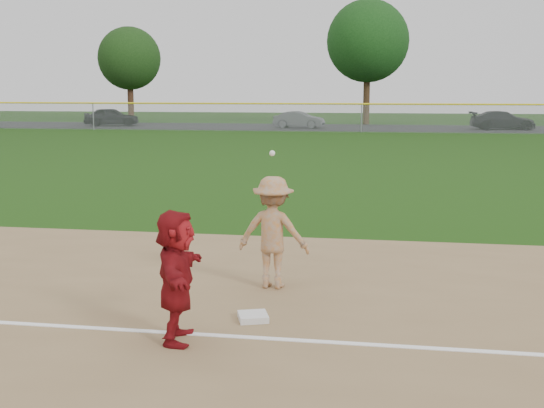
% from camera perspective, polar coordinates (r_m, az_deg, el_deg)
% --- Properties ---
extents(ground, '(160.00, 160.00, 0.00)m').
position_cam_1_polar(ground, '(9.28, -1.54, -9.48)').
color(ground, '#183C0B').
rests_on(ground, ground).
extents(foul_line, '(60.00, 0.10, 0.01)m').
position_cam_1_polar(foul_line, '(8.54, -2.57, -11.05)').
color(foul_line, white).
rests_on(foul_line, infield_dirt).
extents(parking_asphalt, '(120.00, 10.00, 0.01)m').
position_cam_1_polar(parking_asphalt, '(54.72, 7.69, 6.34)').
color(parking_asphalt, black).
rests_on(parking_asphalt, ground).
extents(first_base, '(0.48, 0.48, 0.08)m').
position_cam_1_polar(first_base, '(9.12, -1.60, -9.42)').
color(first_base, silver).
rests_on(first_base, infield_dirt).
extents(base_runner, '(0.72, 1.56, 1.62)m').
position_cam_1_polar(base_runner, '(8.25, -8.00, -6.00)').
color(base_runner, maroon).
rests_on(base_runner, infield_dirt).
extents(car_left, '(4.74, 2.89, 1.51)m').
position_cam_1_polar(car_left, '(58.42, -13.27, 7.12)').
color(car_left, black).
rests_on(car_left, parking_asphalt).
extents(car_mid, '(4.08, 1.82, 1.30)m').
position_cam_1_polar(car_mid, '(53.85, 2.28, 7.07)').
color(car_mid, '#4F5156').
rests_on(car_mid, parking_asphalt).
extents(car_right, '(4.96, 2.39, 1.39)m').
position_cam_1_polar(car_right, '(54.53, 18.73, 6.65)').
color(car_right, black).
rests_on(car_right, parking_asphalt).
extents(first_base_play, '(1.17, 0.97, 2.16)m').
position_cam_1_polar(first_base_play, '(10.38, 0.10, -2.38)').
color(first_base_play, gray).
rests_on(first_base_play, infield_dirt).
extents(outfield_fence, '(110.00, 0.12, 110.00)m').
position_cam_1_polar(outfield_fence, '(48.65, 7.51, 8.26)').
color(outfield_fence, '#999EA0').
rests_on(outfield_fence, ground).
extents(tree_1, '(5.80, 5.80, 8.75)m').
position_cam_1_polar(tree_1, '(66.06, -11.85, 11.82)').
color(tree_1, '#3B2215').
rests_on(tree_1, ground).
extents(tree_2, '(7.00, 7.00, 10.58)m').
position_cam_1_polar(tree_2, '(60.27, 8.02, 13.34)').
color(tree_2, '#362413').
rests_on(tree_2, ground).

